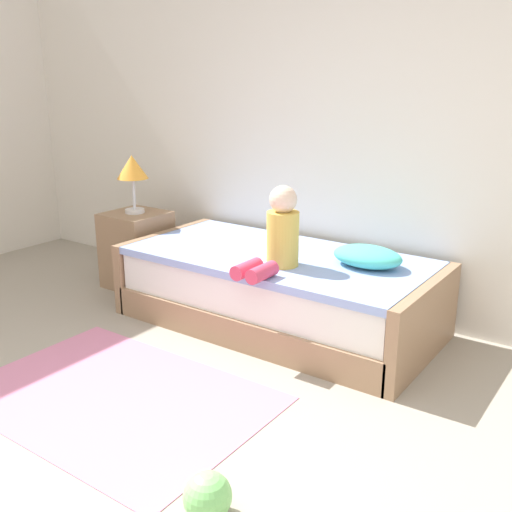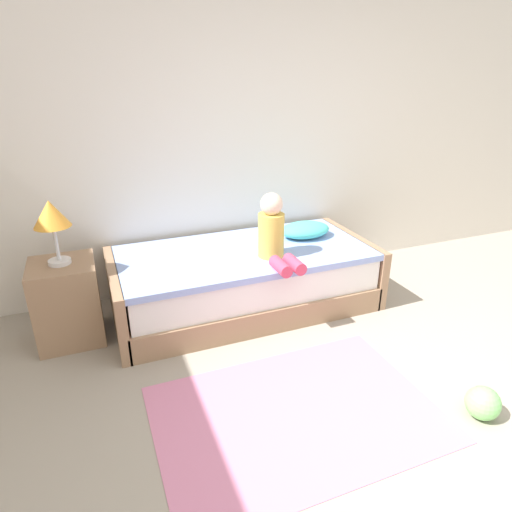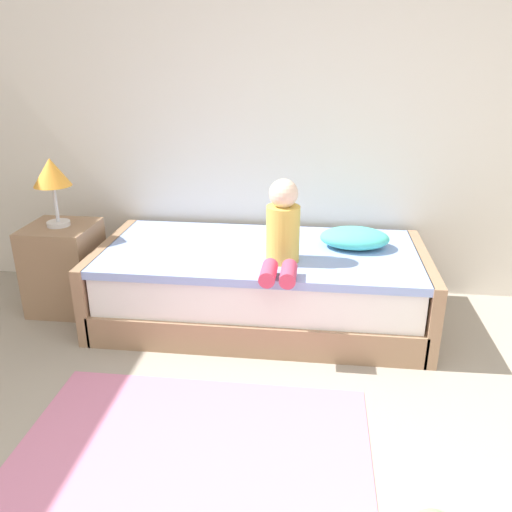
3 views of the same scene
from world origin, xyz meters
The scene contains 9 objects.
ground_plane centered at (0.00, 0.00, 0.00)m, with size 9.20×9.20×0.00m, color #9E9384.
wall_rear centered at (0.00, 2.60, 1.45)m, with size 7.20×0.10×2.90m, color silver.
bed centered at (-0.49, 2.00, 0.25)m, with size 2.11×1.00×0.50m.
nightstand centered at (-1.84, 2.01, 0.30)m, with size 0.44×0.44×0.60m, color #997556.
table_lamp centered at (-1.84, 2.01, 0.94)m, with size 0.24×0.24×0.45m.
child_figure centered at (-0.34, 1.77, 0.70)m, with size 0.20×0.51×0.50m.
pillow centered at (0.10, 2.10, 0.56)m, with size 0.44×0.30×0.13m, color #4CCCBC.
toy_ball centered at (0.31, 0.30, 0.10)m, with size 0.19×0.19×0.19m, color #7FD872.
area_rug centered at (-0.66, 0.70, 0.00)m, with size 1.60×1.10×0.01m, color pink.
Camera 2 is at (-1.59, -1.03, 1.82)m, focal length 30.51 mm.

